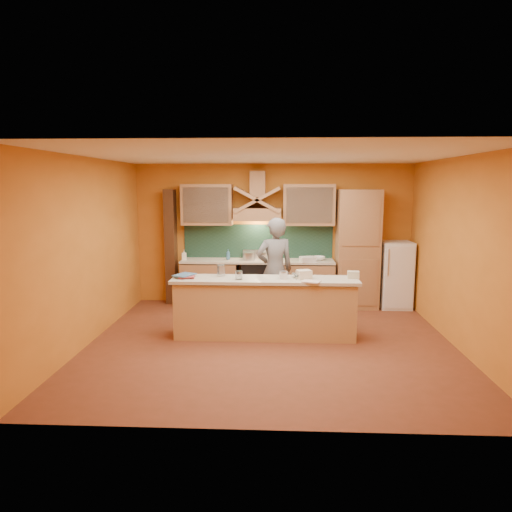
{
  "coord_description": "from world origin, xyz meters",
  "views": [
    {
      "loc": [
        0.09,
        -6.66,
        2.39
      ],
      "look_at": [
        -0.27,
        0.9,
        1.2
      ],
      "focal_mm": 32.0,
      "sensor_mm": 36.0,
      "label": 1
    }
  ],
  "objects_px": {
    "stove": "(257,283)",
    "kitchen_scale": "(283,275)",
    "fridge": "(395,275)",
    "person": "(275,270)",
    "mixing_bowl": "(301,276)"
  },
  "relations": [
    {
      "from": "person",
      "to": "kitchen_scale",
      "type": "height_order",
      "value": "person"
    },
    {
      "from": "stove",
      "to": "mixing_bowl",
      "type": "distance_m",
      "value": 2.06
    },
    {
      "from": "mixing_bowl",
      "to": "stove",
      "type": "bearing_deg",
      "value": 112.81
    },
    {
      "from": "stove",
      "to": "kitchen_scale",
      "type": "xyz_separation_m",
      "value": [
        0.49,
        -1.92,
        0.55
      ]
    },
    {
      "from": "stove",
      "to": "mixing_bowl",
      "type": "height_order",
      "value": "mixing_bowl"
    },
    {
      "from": "stove",
      "to": "kitchen_scale",
      "type": "bearing_deg",
      "value": -75.64
    },
    {
      "from": "stove",
      "to": "kitchen_scale",
      "type": "relative_size",
      "value": 7.34
    },
    {
      "from": "fridge",
      "to": "mixing_bowl",
      "type": "xyz_separation_m",
      "value": [
        -1.93,
        -1.84,
        0.33
      ]
    },
    {
      "from": "person",
      "to": "mixing_bowl",
      "type": "height_order",
      "value": "person"
    },
    {
      "from": "fridge",
      "to": "stove",
      "type": "bearing_deg",
      "value": 180.0
    },
    {
      "from": "kitchen_scale",
      "to": "mixing_bowl",
      "type": "relative_size",
      "value": 0.45
    },
    {
      "from": "kitchen_scale",
      "to": "mixing_bowl",
      "type": "xyz_separation_m",
      "value": [
        0.28,
        0.08,
        -0.02
      ]
    },
    {
      "from": "fridge",
      "to": "person",
      "type": "bearing_deg",
      "value": -156.51
    },
    {
      "from": "fridge",
      "to": "person",
      "type": "distance_m",
      "value": 2.58
    },
    {
      "from": "person",
      "to": "kitchen_scale",
      "type": "distance_m",
      "value": 0.91
    }
  ]
}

